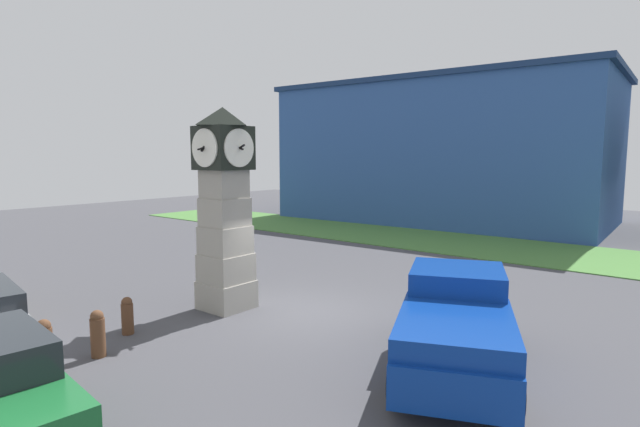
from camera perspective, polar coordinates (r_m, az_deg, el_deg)
The scene contains 8 objects.
ground_plane at distance 13.44m, azimuth -1.70°, elevation -11.32°, with size 68.39×68.39×0.00m, color #424247.
clock_tower at distance 13.56m, azimuth -10.84°, elevation 0.63°, with size 1.58×1.64×5.40m.
bollard_near_tower at distance 10.80m, azimuth -28.92°, elevation -13.45°, with size 0.28×0.28×1.16m.
bollard_mid_row at distance 11.53m, azimuth -24.06°, elevation -12.38°, with size 0.29×0.29×0.99m.
bollard_far_row at distance 12.67m, azimuth -21.16°, elevation -10.79°, with size 0.27×0.27×0.88m.
pickup_truck at distance 10.13m, azimuth 15.26°, elevation -12.12°, with size 3.75×5.37×1.85m.
warehouse_blue_far at distance 33.24m, azimuth 14.07°, elevation 6.79°, with size 20.14×11.41×8.66m.
grass_verge_far at distance 24.88m, azimuth 13.75°, elevation -3.09°, with size 41.04×5.91×0.04m, color #477A38.
Camera 1 is at (8.33, -9.70, 4.15)m, focal length 28.00 mm.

